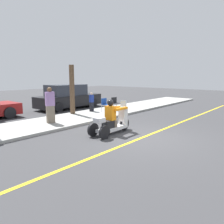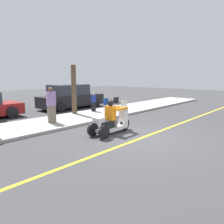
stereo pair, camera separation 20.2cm
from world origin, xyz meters
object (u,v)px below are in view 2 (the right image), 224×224
object	(u,v)px
spectator_mid_group	(93,102)
tree_trunk	(74,90)
folding_chair_set_back	(117,102)
folding_chair_curbside	(107,104)
spectator_near_curb	(51,106)
parked_car_lot_right	(71,97)
motorcycle_trike	(112,121)

from	to	relation	value
spectator_mid_group	tree_trunk	xyz separation A→B (m)	(-1.31, 0.24, 0.83)
tree_trunk	folding_chair_set_back	bearing A→B (deg)	-22.59
spectator_mid_group	folding_chair_curbside	xyz separation A→B (m)	(0.41, -0.78, -0.06)
spectator_near_curb	folding_chair_set_back	size ratio (longest dim) A/B	2.02
folding_chair_set_back	parked_car_lot_right	xyz separation A→B (m)	(-0.92, 3.56, 0.16)
motorcycle_trike	spectator_near_curb	bearing A→B (deg)	102.88
folding_chair_set_back	tree_trunk	xyz separation A→B (m)	(-2.60, 1.08, 0.89)
spectator_near_curb	parked_car_lot_right	bearing A→B (deg)	42.76
motorcycle_trike	parked_car_lot_right	size ratio (longest dim) A/B	0.44
spectator_near_curb	folding_chair_curbside	size ratio (longest dim) A/B	2.02
motorcycle_trike	folding_chair_curbside	size ratio (longest dim) A/B	2.58
folding_chair_set_back	folding_chair_curbside	bearing A→B (deg)	175.87
motorcycle_trike	tree_trunk	world-z (taller)	tree_trunk
spectator_near_curb	parked_car_lot_right	world-z (taller)	spectator_near_curb
motorcycle_trike	tree_trunk	bearing A→B (deg)	70.23
motorcycle_trike	folding_chair_set_back	distance (m)	5.27
folding_chair_set_back	parked_car_lot_right	distance (m)	3.68
parked_car_lot_right	folding_chair_set_back	bearing A→B (deg)	-75.45
spectator_near_curb	tree_trunk	size ratio (longest dim) A/B	0.60
motorcycle_trike	spectator_mid_group	xyz separation A→B (m)	(2.86, 4.09, 0.18)
folding_chair_curbside	motorcycle_trike	bearing A→B (deg)	-134.63
spectator_mid_group	folding_chair_curbside	size ratio (longest dim) A/B	1.42
spectator_near_curb	folding_chair_curbside	distance (m)	4.01
spectator_near_curb	folding_chair_curbside	bearing A→B (deg)	2.22
folding_chair_set_back	tree_trunk	world-z (taller)	tree_trunk
folding_chair_curbside	folding_chair_set_back	xyz separation A→B (m)	(0.88, -0.06, 0.00)
spectator_near_curb	folding_chair_set_back	distance (m)	4.88
tree_trunk	spectator_near_curb	bearing A→B (deg)	-152.80
motorcycle_trike	spectator_mid_group	distance (m)	5.00
parked_car_lot_right	tree_trunk	world-z (taller)	tree_trunk
folding_chair_set_back	tree_trunk	bearing A→B (deg)	157.41
tree_trunk	motorcycle_trike	bearing A→B (deg)	-109.77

